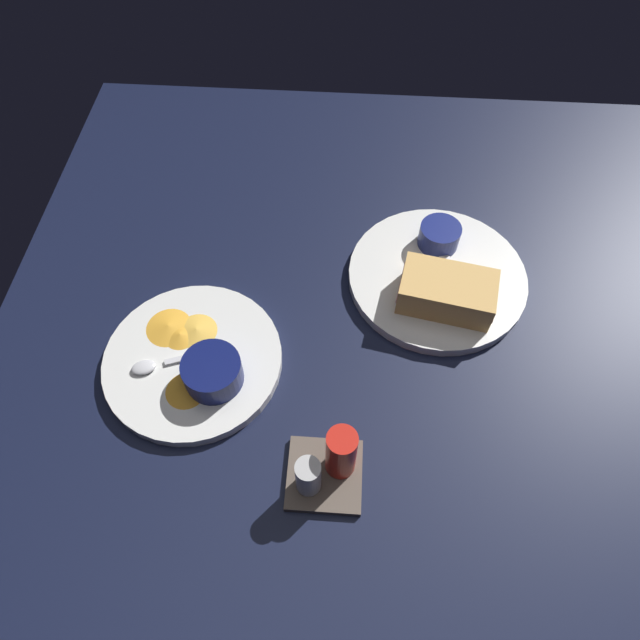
% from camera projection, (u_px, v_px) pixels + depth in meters
% --- Properties ---
extents(ground_plane, '(1.10, 1.10, 0.03)m').
position_uv_depth(ground_plane, '(377.00, 340.00, 0.81)').
color(ground_plane, black).
extents(plate_sandwich_main, '(0.26, 0.26, 0.02)m').
position_uv_depth(plate_sandwich_main, '(437.00, 277.00, 0.84)').
color(plate_sandwich_main, silver).
rests_on(plate_sandwich_main, ground_plane).
extents(sandwich_half_near, '(0.14, 0.10, 0.05)m').
position_uv_depth(sandwich_half_near, '(447.00, 292.00, 0.79)').
color(sandwich_half_near, tan).
rests_on(sandwich_half_near, plate_sandwich_main).
extents(ramekin_dark_sauce, '(0.06, 0.06, 0.04)m').
position_uv_depth(ramekin_dark_sauce, '(439.00, 235.00, 0.85)').
color(ramekin_dark_sauce, navy).
rests_on(ramekin_dark_sauce, plate_sandwich_main).
extents(spoon_by_dark_ramekin, '(0.04, 0.10, 0.01)m').
position_uv_depth(spoon_by_dark_ramekin, '(448.00, 268.00, 0.83)').
color(spoon_by_dark_ramekin, silver).
rests_on(spoon_by_dark_ramekin, plate_sandwich_main).
extents(plate_chips_companion, '(0.24, 0.24, 0.02)m').
position_uv_depth(plate_chips_companion, '(193.00, 360.00, 0.76)').
color(plate_chips_companion, silver).
rests_on(plate_chips_companion, ground_plane).
extents(ramekin_light_gravy, '(0.08, 0.08, 0.04)m').
position_uv_depth(ramekin_light_gravy, '(212.00, 371.00, 0.72)').
color(ramekin_light_gravy, '#0C144C').
rests_on(ramekin_light_gravy, plate_chips_companion).
extents(spoon_by_gravy_ramekin, '(0.10, 0.05, 0.01)m').
position_uv_depth(spoon_by_gravy_ramekin, '(154.00, 365.00, 0.75)').
color(spoon_by_gravy_ramekin, silver).
rests_on(spoon_by_gravy_ramekin, plate_chips_companion).
extents(plantain_chip_scatter, '(0.12, 0.17, 0.01)m').
position_uv_depth(plantain_chip_scatter, '(182.00, 343.00, 0.76)').
color(plantain_chip_scatter, gold).
rests_on(plantain_chip_scatter, plate_chips_companion).
extents(condiment_caddy, '(0.09, 0.09, 0.10)m').
position_uv_depth(condiment_caddy, '(328.00, 465.00, 0.66)').
color(condiment_caddy, brown).
rests_on(condiment_caddy, ground_plane).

